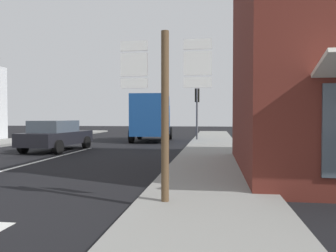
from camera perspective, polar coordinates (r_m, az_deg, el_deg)
ground_plane at (r=16.11m, az=-15.66°, el=-4.35°), size 80.00×80.00×0.00m
sidewalk_right at (r=12.78m, az=7.56°, el=-5.55°), size 2.70×44.00×0.14m
lane_centre_stripe at (r=12.57m, az=-23.00°, el=-6.09°), size 0.16×12.00×0.01m
sedan_far at (r=16.95m, az=-18.62°, el=-1.50°), size 2.25×4.33×1.47m
delivery_truck at (r=22.18m, az=-2.80°, el=1.62°), size 2.77×5.14×3.05m
route_sign_post at (r=5.99m, az=-0.49°, el=3.92°), size 1.66×0.14×3.20m
traffic_light_far_right at (r=22.26m, az=5.01°, el=4.08°), size 0.30×0.49×3.52m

